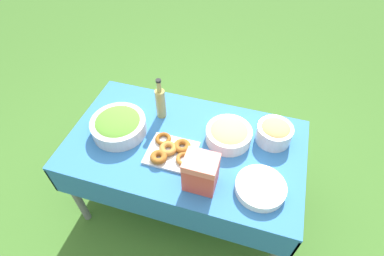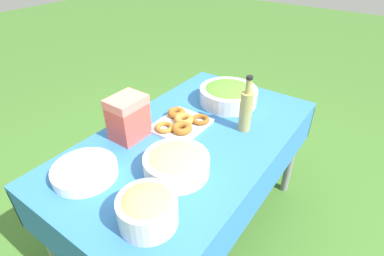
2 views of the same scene
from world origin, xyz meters
The scene contains 9 objects.
ground_plane centered at (0.00, 0.00, 0.00)m, with size 14.00×14.00×0.00m, color #3D6B28.
picnic_table centered at (0.00, 0.00, 0.61)m, with size 1.45×0.83×0.70m.
salad_bowl centered at (-0.42, -0.03, 0.76)m, with size 0.34×0.34×0.12m.
pasta_bowl centered at (0.25, 0.11, 0.75)m, with size 0.28×0.28×0.11m.
donut_platter centered at (-0.05, -0.10, 0.72)m, with size 0.30×0.26×0.05m.
plate_stack centered at (0.49, -0.19, 0.72)m, with size 0.27×0.27×0.05m.
olive_oil_bottle centered at (-0.22, 0.19, 0.82)m, with size 0.06×0.06×0.30m.
bread_bowl centered at (0.51, 0.19, 0.77)m, with size 0.21×0.21×0.13m.
cooler_box centered at (0.17, -0.25, 0.81)m, with size 0.18×0.14×0.22m.
Camera 2 is at (1.00, 0.72, 1.57)m, focal length 28.00 mm.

